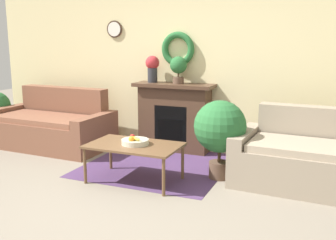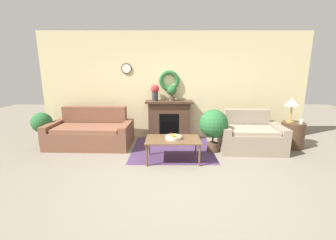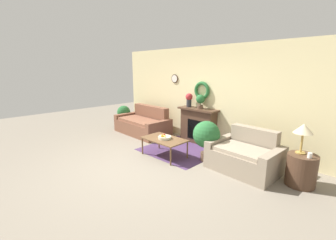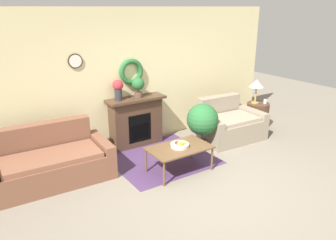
{
  "view_description": "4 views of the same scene",
  "coord_description": "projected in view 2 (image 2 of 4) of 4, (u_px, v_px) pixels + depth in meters",
  "views": [
    {
      "loc": [
        1.98,
        -3.05,
        1.63
      ],
      "look_at": [
        0.21,
        1.18,
        0.69
      ],
      "focal_mm": 42.0,
      "sensor_mm": 36.0,
      "label": 1
    },
    {
      "loc": [
        -0.17,
        -3.36,
        1.79
      ],
      "look_at": [
        -0.17,
        1.47,
        0.68
      ],
      "focal_mm": 24.0,
      "sensor_mm": 36.0,
      "label": 2
    },
    {
      "loc": [
        3.63,
        -2.77,
        2.09
      ],
      "look_at": [
        -0.26,
        1.16,
        0.83
      ],
      "focal_mm": 24.0,
      "sensor_mm": 36.0,
      "label": 3
    },
    {
      "loc": [
        -3.03,
        -3.29,
        2.69
      ],
      "look_at": [
        -0.08,
        1.17,
        0.84
      ],
      "focal_mm": 35.0,
      "sensor_mm": 36.0,
      "label": 4
    }
  ],
  "objects": [
    {
      "name": "couch_left",
      "position": [
        91.0,
        133.0,
        5.32
      ],
      "size": [
        1.93,
        1.03,
        0.89
      ],
      "rotation": [
        0.0,
        0.0,
        -0.03
      ],
      "color": "brown",
      "rests_on": "ground_plane"
    },
    {
      "name": "floor_rug",
      "position": [
        172.0,
        149.0,
        5.12
      ],
      "size": [
        1.8,
        1.75,
        0.01
      ],
      "color": "#4C335B",
      "rests_on": "ground_plane"
    },
    {
      "name": "potted_plant_floor_by_couch",
      "position": [
        42.0,
        124.0,
        5.33
      ],
      "size": [
        0.48,
        0.48,
        0.78
      ],
      "color": "brown",
      "rests_on": "ground_plane"
    },
    {
      "name": "coffee_table",
      "position": [
        173.0,
        141.0,
        4.41
      ],
      "size": [
        1.06,
        0.65,
        0.45
      ],
      "color": "brown",
      "rests_on": "ground_plane"
    },
    {
      "name": "fruit_bowl",
      "position": [
        174.0,
        137.0,
        4.39
      ],
      "size": [
        0.32,
        0.32,
        0.11
      ],
      "color": "beige",
      "rests_on": "coffee_table"
    },
    {
      "name": "loveseat_right",
      "position": [
        250.0,
        136.0,
        5.08
      ],
      "size": [
        1.41,
        1.04,
        0.86
      ],
      "rotation": [
        0.0,
        0.0,
        -0.05
      ],
      "color": "gray",
      "rests_on": "ground_plane"
    },
    {
      "name": "table_lamp",
      "position": [
        293.0,
        103.0,
        5.07
      ],
      "size": [
        0.33,
        0.33,
        0.55
      ],
      "color": "#B28E42",
      "rests_on": "side_table_by_loveseat"
    },
    {
      "name": "potted_plant_on_mantel",
      "position": [
        172.0,
        91.0,
        5.6
      ],
      "size": [
        0.25,
        0.25,
        0.39
      ],
      "color": "brown",
      "rests_on": "fireplace"
    },
    {
      "name": "mug",
      "position": [
        302.0,
        121.0,
        5.02
      ],
      "size": [
        0.07,
        0.07,
        0.09
      ],
      "color": "silver",
      "rests_on": "side_table_by_loveseat"
    },
    {
      "name": "fireplace",
      "position": [
        169.0,
        120.0,
        5.77
      ],
      "size": [
        1.19,
        0.41,
        1.01
      ],
      "color": "#4C3323",
      "rests_on": "ground_plane"
    },
    {
      "name": "wall_back",
      "position": [
        175.0,
        86.0,
        5.79
      ],
      "size": [
        6.8,
        0.16,
        2.7
      ],
      "color": "beige",
      "rests_on": "ground_plane"
    },
    {
      "name": "ground_plane",
      "position": [
        178.0,
        181.0,
        3.68
      ],
      "size": [
        16.0,
        16.0,
        0.0
      ],
      "primitive_type": "plane",
      "color": "gray"
    },
    {
      "name": "side_table_by_loveseat",
      "position": [
        293.0,
        135.0,
        5.18
      ],
      "size": [
        0.51,
        0.51,
        0.59
      ],
      "color": "#4C3323",
      "rests_on": "ground_plane"
    },
    {
      "name": "vase_on_mantel_left",
      "position": [
        155.0,
        91.0,
        5.62
      ],
      "size": [
        0.2,
        0.2,
        0.39
      ],
      "color": "#2D2D33",
      "rests_on": "fireplace"
    },
    {
      "name": "potted_plant_floor_by_loveseat",
      "position": [
        214.0,
        125.0,
        4.83
      ],
      "size": [
        0.62,
        0.62,
        0.94
      ],
      "color": "brown",
      "rests_on": "ground_plane"
    }
  ]
}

